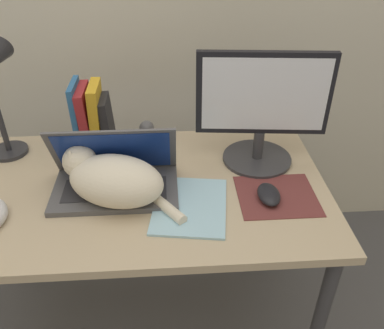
{
  "coord_description": "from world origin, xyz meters",
  "views": [
    {
      "loc": [
        0.1,
        -0.7,
        1.54
      ],
      "look_at": [
        0.17,
        0.31,
        0.85
      ],
      "focal_mm": 38.0,
      "sensor_mm": 36.0,
      "label": 1
    }
  ],
  "objects_px": {
    "book_row": "(92,118)",
    "notepad": "(190,206)",
    "laptop": "(115,178)",
    "external_monitor": "(262,109)",
    "cat": "(112,178)",
    "webcam": "(147,129)",
    "computer_mouse": "(269,194)"
  },
  "relations": [
    {
      "from": "book_row",
      "to": "notepad",
      "type": "xyz_separation_m",
      "value": [
        0.33,
        -0.38,
        -0.11
      ]
    },
    {
      "from": "laptop",
      "to": "book_row",
      "type": "xyz_separation_m",
      "value": [
        -0.1,
        0.27,
        0.07
      ]
    },
    {
      "from": "external_monitor",
      "to": "book_row",
      "type": "xyz_separation_m",
      "value": [
        -0.58,
        0.14,
        -0.08
      ]
    },
    {
      "from": "cat",
      "to": "book_row",
      "type": "xyz_separation_m",
      "value": [
        -0.1,
        0.32,
        0.04
      ]
    },
    {
      "from": "book_row",
      "to": "notepad",
      "type": "height_order",
      "value": "book_row"
    },
    {
      "from": "cat",
      "to": "webcam",
      "type": "xyz_separation_m",
      "value": [
        0.09,
        0.35,
        -0.03
      ]
    },
    {
      "from": "notepad",
      "to": "computer_mouse",
      "type": "bearing_deg",
      "value": 4.77
    },
    {
      "from": "book_row",
      "to": "cat",
      "type": "bearing_deg",
      "value": -73.17
    },
    {
      "from": "cat",
      "to": "computer_mouse",
      "type": "height_order",
      "value": "cat"
    },
    {
      "from": "laptop",
      "to": "notepad",
      "type": "bearing_deg",
      "value": -24.8
    },
    {
      "from": "laptop",
      "to": "cat",
      "type": "bearing_deg",
      "value": -91.28
    },
    {
      "from": "cat",
      "to": "computer_mouse",
      "type": "xyz_separation_m",
      "value": [
        0.47,
        -0.03,
        -0.06
      ]
    },
    {
      "from": "notepad",
      "to": "external_monitor",
      "type": "bearing_deg",
      "value": 43.57
    },
    {
      "from": "laptop",
      "to": "webcam",
      "type": "distance_m",
      "value": 0.31
    },
    {
      "from": "external_monitor",
      "to": "computer_mouse",
      "type": "xyz_separation_m",
      "value": [
        -0.01,
        -0.22,
        -0.18
      ]
    },
    {
      "from": "laptop",
      "to": "computer_mouse",
      "type": "height_order",
      "value": "laptop"
    },
    {
      "from": "laptop",
      "to": "external_monitor",
      "type": "bearing_deg",
      "value": 15.54
    },
    {
      "from": "laptop",
      "to": "notepad",
      "type": "height_order",
      "value": "laptop"
    },
    {
      "from": "computer_mouse",
      "to": "book_row",
      "type": "xyz_separation_m",
      "value": [
        -0.57,
        0.36,
        0.1
      ]
    },
    {
      "from": "laptop",
      "to": "cat",
      "type": "xyz_separation_m",
      "value": [
        -0.0,
        -0.05,
        0.03
      ]
    },
    {
      "from": "laptop",
      "to": "book_row",
      "type": "height_order",
      "value": "book_row"
    },
    {
      "from": "laptop",
      "to": "book_row",
      "type": "bearing_deg",
      "value": 109.98
    },
    {
      "from": "computer_mouse",
      "to": "laptop",
      "type": "bearing_deg",
      "value": 169.74
    },
    {
      "from": "external_monitor",
      "to": "webcam",
      "type": "xyz_separation_m",
      "value": [
        -0.39,
        0.16,
        -0.15
      ]
    },
    {
      "from": "book_row",
      "to": "notepad",
      "type": "bearing_deg",
      "value": -48.98
    },
    {
      "from": "external_monitor",
      "to": "notepad",
      "type": "distance_m",
      "value": 0.4
    },
    {
      "from": "computer_mouse",
      "to": "notepad",
      "type": "height_order",
      "value": "computer_mouse"
    },
    {
      "from": "external_monitor",
      "to": "book_row",
      "type": "height_order",
      "value": "external_monitor"
    },
    {
      "from": "cat",
      "to": "webcam",
      "type": "height_order",
      "value": "cat"
    },
    {
      "from": "computer_mouse",
      "to": "webcam",
      "type": "bearing_deg",
      "value": 134.94
    },
    {
      "from": "computer_mouse",
      "to": "notepad",
      "type": "distance_m",
      "value": 0.24
    },
    {
      "from": "laptop",
      "to": "book_row",
      "type": "distance_m",
      "value": 0.3
    }
  ]
}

